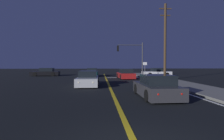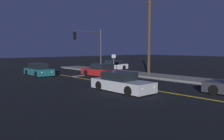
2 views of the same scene
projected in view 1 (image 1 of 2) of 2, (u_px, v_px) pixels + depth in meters
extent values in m
cube|color=slate|center=(185.00, 85.00, 16.15)|extent=(3.20, 43.75, 0.15)
cube|color=gold|center=(110.00, 87.00, 15.70)|extent=(0.20, 41.32, 0.01)
cube|color=white|center=(165.00, 86.00, 16.03)|extent=(0.16, 41.32, 0.01)
cube|color=white|center=(123.00, 78.00, 26.50)|extent=(5.17, 0.50, 0.01)
cube|color=#B2B5BA|center=(88.00, 81.00, 16.49)|extent=(1.83, 4.69, 0.68)
cube|color=black|center=(88.00, 74.00, 16.75)|extent=(1.57, 2.16, 0.60)
cylinder|color=black|center=(97.00, 84.00, 15.10)|extent=(0.22, 0.64, 0.64)
cylinder|color=black|center=(76.00, 84.00, 14.98)|extent=(0.22, 0.64, 0.64)
cylinder|color=black|center=(97.00, 81.00, 18.00)|extent=(0.22, 0.64, 0.64)
cylinder|color=black|center=(80.00, 81.00, 17.88)|extent=(0.22, 0.64, 0.64)
sphere|color=#FFF4CC|center=(93.00, 82.00, 14.25)|extent=(0.18, 0.18, 0.18)
sphere|color=#FFF4CC|center=(79.00, 82.00, 14.17)|extent=(0.18, 0.18, 0.18)
sphere|color=red|center=(95.00, 78.00, 18.81)|extent=(0.14, 0.14, 0.14)
sphere|color=red|center=(84.00, 78.00, 18.73)|extent=(0.14, 0.14, 0.14)
cube|color=#195960|center=(92.00, 74.00, 29.40)|extent=(1.84, 4.17, 0.68)
cube|color=black|center=(92.00, 70.00, 29.63)|extent=(1.55, 1.93, 0.60)
cylinder|color=black|center=(97.00, 75.00, 28.16)|extent=(0.23, 0.64, 0.64)
cylinder|color=black|center=(86.00, 75.00, 28.08)|extent=(0.23, 0.64, 0.64)
cylinder|color=black|center=(97.00, 74.00, 30.72)|extent=(0.23, 0.64, 0.64)
cylinder|color=black|center=(88.00, 74.00, 30.64)|extent=(0.23, 0.64, 0.64)
sphere|color=#FFF4CC|center=(95.00, 74.00, 27.41)|extent=(0.18, 0.18, 0.18)
sphere|color=#FFF4CC|center=(88.00, 74.00, 27.36)|extent=(0.18, 0.18, 0.18)
sphere|color=red|center=(96.00, 73.00, 31.44)|extent=(0.14, 0.14, 0.14)
sphere|color=red|center=(90.00, 73.00, 31.38)|extent=(0.14, 0.14, 0.14)
cube|color=#2D2D33|center=(156.00, 90.00, 10.70)|extent=(1.92, 4.26, 0.68)
cube|color=black|center=(157.00, 80.00, 10.42)|extent=(1.63, 1.97, 0.60)
cylinder|color=black|center=(137.00, 89.00, 11.93)|extent=(0.23, 0.64, 0.64)
cylinder|color=black|center=(162.00, 89.00, 12.08)|extent=(0.23, 0.64, 0.64)
cylinder|color=black|center=(148.00, 96.00, 9.32)|extent=(0.23, 0.64, 0.64)
cylinder|color=black|center=(180.00, 95.00, 9.46)|extent=(0.23, 0.64, 0.64)
sphere|color=#FFF4CC|center=(138.00, 85.00, 12.69)|extent=(0.18, 0.18, 0.18)
sphere|color=#FFF4CC|center=(154.00, 84.00, 12.79)|extent=(0.18, 0.18, 0.18)
sphere|color=red|center=(158.00, 94.00, 8.59)|extent=(0.14, 0.14, 0.14)
sphere|color=red|center=(181.00, 94.00, 8.68)|extent=(0.14, 0.14, 0.14)
cube|color=maroon|center=(126.00, 75.00, 24.85)|extent=(2.04, 4.60, 0.68)
cube|color=black|center=(126.00, 71.00, 24.56)|extent=(1.67, 2.15, 0.60)
cylinder|color=black|center=(118.00, 76.00, 26.15)|extent=(0.25, 0.65, 0.64)
cylinder|color=black|center=(130.00, 75.00, 26.34)|extent=(0.25, 0.65, 0.64)
cylinder|color=black|center=(121.00, 77.00, 23.36)|extent=(0.25, 0.65, 0.64)
cylinder|color=black|center=(134.00, 77.00, 23.56)|extent=(0.25, 0.65, 0.64)
sphere|color=#FFF4CC|center=(119.00, 74.00, 26.97)|extent=(0.18, 0.18, 0.18)
sphere|color=#FFF4CC|center=(127.00, 74.00, 27.10)|extent=(0.18, 0.18, 0.18)
sphere|color=red|center=(124.00, 76.00, 22.59)|extent=(0.14, 0.14, 0.14)
sphere|color=red|center=(133.00, 76.00, 22.71)|extent=(0.14, 0.14, 0.14)
cube|color=silver|center=(157.00, 73.00, 29.76)|extent=(4.66, 2.08, 0.68)
cube|color=black|center=(158.00, 70.00, 29.77)|extent=(2.18, 1.70, 0.60)
cylinder|color=black|center=(150.00, 75.00, 28.73)|extent=(0.65, 0.25, 0.64)
cylinder|color=black|center=(147.00, 74.00, 30.46)|extent=(0.65, 0.25, 0.64)
cylinder|color=black|center=(167.00, 74.00, 29.06)|extent=(0.65, 0.25, 0.64)
cylinder|color=black|center=(163.00, 74.00, 30.79)|extent=(0.65, 0.25, 0.64)
sphere|color=#FFF4CC|center=(144.00, 73.00, 28.92)|extent=(0.18, 0.18, 0.18)
sphere|color=#FFF4CC|center=(142.00, 73.00, 30.07)|extent=(0.18, 0.18, 0.18)
sphere|color=red|center=(171.00, 73.00, 29.44)|extent=(0.14, 0.14, 0.14)
sphere|color=red|center=(168.00, 73.00, 30.58)|extent=(0.14, 0.14, 0.14)
cube|color=black|center=(45.00, 73.00, 30.38)|extent=(4.65, 2.03, 0.68)
cube|color=black|center=(47.00, 70.00, 30.39)|extent=(2.17, 1.68, 0.60)
cylinder|color=black|center=(35.00, 74.00, 29.36)|extent=(0.65, 0.24, 0.64)
cylinder|color=black|center=(38.00, 74.00, 31.11)|extent=(0.65, 0.24, 0.64)
cylinder|color=black|center=(53.00, 74.00, 29.66)|extent=(0.65, 0.24, 0.64)
cylinder|color=black|center=(55.00, 74.00, 31.40)|extent=(0.65, 0.24, 0.64)
sphere|color=#FFF4CC|center=(30.00, 73.00, 29.57)|extent=(0.18, 0.18, 0.18)
sphere|color=#FFF4CC|center=(33.00, 73.00, 30.72)|extent=(0.18, 0.18, 0.18)
sphere|color=red|center=(58.00, 73.00, 30.03)|extent=(0.14, 0.14, 0.14)
sphere|color=red|center=(60.00, 73.00, 31.18)|extent=(0.14, 0.14, 0.14)
cylinder|color=#38383D|center=(142.00, 60.00, 28.94)|extent=(0.18, 0.18, 5.42)
cylinder|color=#38383D|center=(130.00, 45.00, 28.73)|extent=(3.95, 0.12, 0.12)
cube|color=black|center=(118.00, 48.00, 28.61)|extent=(0.28, 0.28, 0.90)
sphere|color=red|center=(118.00, 47.00, 28.61)|extent=(0.22, 0.22, 0.22)
sphere|color=#4C2D05|center=(118.00, 48.00, 28.61)|extent=(0.22, 0.22, 0.22)
sphere|color=#0A3814|center=(118.00, 50.00, 28.62)|extent=(0.22, 0.22, 0.22)
cylinder|color=#42301E|center=(165.00, 42.00, 21.94)|extent=(0.30, 0.30, 9.26)
cube|color=#42301E|center=(165.00, 9.00, 21.82)|extent=(1.47, 0.12, 0.12)
cube|color=#42301E|center=(165.00, 15.00, 21.84)|extent=(1.24, 0.12, 0.12)
cylinder|color=slate|center=(145.00, 70.00, 26.17)|extent=(0.06, 0.06, 2.30)
cube|color=white|center=(145.00, 64.00, 26.14)|extent=(0.56, 0.10, 0.40)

